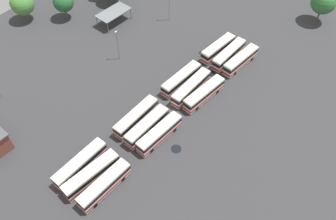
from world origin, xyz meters
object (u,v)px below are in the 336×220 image
object	(u,v)px
bus_row2_slot1	(191,88)
bus_row3_slot2	(218,48)
bus_row1_slot1	(147,126)
bus_row2_slot0	(204,94)
bus_row0_slot0	(104,185)
lamp_post_far_corner	(118,44)
bus_row0_slot1	(91,175)
tree_east_edge	(324,1)
bus_row0_slot2	(80,164)
bus_row3_slot0	(241,60)
tree_west_edge	(22,3)
bus_row1_slot2	(136,117)
bus_row2_slot2	(181,79)
maintenance_shelter	(113,12)
bus_row3_slot1	(229,54)
lamp_post_mid_lot	(169,4)
bus_row1_slot0	(159,133)
tree_south_edge	(63,2)

from	to	relation	value
bus_row2_slot1	bus_row3_slot2	bearing A→B (deg)	8.82
bus_row1_slot1	bus_row2_slot0	xyz separation A→B (m)	(15.49, -4.52, 0.00)
bus_row0_slot0	lamp_post_far_corner	xyz separation A→B (m)	(29.78, 23.51, 2.98)
bus_row0_slot1	tree_east_edge	world-z (taller)	tree_east_edge
bus_row0_slot1	bus_row0_slot2	world-z (taller)	same
bus_row3_slot0	tree_west_edge	xyz separation A→B (m)	(-20.58, 59.82, 3.67)
bus_row1_slot2	bus_row3_slot0	bearing A→B (deg)	-16.68
bus_row0_slot0	bus_row2_slot1	size ratio (longest dim) A/B	0.95
bus_row2_slot2	maintenance_shelter	distance (m)	31.61
bus_row0_slot0	lamp_post_far_corner	world-z (taller)	lamp_post_far_corner
bus_row3_slot1	lamp_post_mid_lot	bearing A→B (deg)	78.58
bus_row2_slot2	tree_east_edge	xyz separation A→B (m)	(45.18, -16.62, 4.80)
bus_row1_slot0	tree_south_edge	size ratio (longest dim) A/B	1.43
bus_row2_slot2	lamp_post_far_corner	xyz separation A→B (m)	(-2.14, 18.48, 2.98)
bus_row3_slot2	tree_south_edge	size ratio (longest dim) A/B	1.40
lamp_post_far_corner	bus_row3_slot1	bearing A→B (deg)	-53.63
bus_row0_slot0	bus_row2_slot1	bearing A→B (deg)	2.77
bus_row2_slot1	bus_row1_slot0	bearing A→B (deg)	-171.23
bus_row0_slot0	maintenance_shelter	size ratio (longest dim) A/B	1.18
bus_row1_slot0	maintenance_shelter	size ratio (longest dim) A/B	1.18
bus_row3_slot0	lamp_post_far_corner	world-z (taller)	lamp_post_far_corner
bus_row1_slot0	bus_row1_slot2	distance (m)	6.86
bus_row0_slot2	bus_row2_slot1	size ratio (longest dim) A/B	0.98
bus_row3_slot0	bus_row3_slot2	bearing A→B (deg)	86.16
bus_row1_slot2	bus_row2_slot0	bearing A→B (deg)	-28.32
bus_row2_slot2	lamp_post_mid_lot	xyz separation A→B (m)	(19.47, 18.39, 3.35)
bus_row1_slot0	lamp_post_far_corner	distance (m)	28.21
bus_row0_slot0	tree_west_edge	bearing A→B (deg)	65.33
maintenance_shelter	tree_south_edge	xyz separation A→B (m)	(-6.92, 12.76, 1.99)
lamp_post_far_corner	lamp_post_mid_lot	xyz separation A→B (m)	(21.61, -0.09, 0.37)
bus_row0_slot2	bus_row1_slot1	bearing A→B (deg)	-16.78
bus_row3_slot2	maintenance_shelter	world-z (taller)	maintenance_shelter
bus_row1_slot0	bus_row3_slot2	world-z (taller)	same
bus_row0_slot1	tree_east_edge	distance (m)	78.66
bus_row0_slot1	bus_row3_slot1	world-z (taller)	same
tree_west_edge	tree_south_edge	bearing A→B (deg)	-48.17
bus_row0_slot0	bus_row2_slot2	size ratio (longest dim) A/B	0.97
bus_row1_slot0	bus_row1_slot1	size ratio (longest dim) A/B	1.01
bus_row2_slot0	maintenance_shelter	size ratio (longest dim) A/B	1.21
bus_row1_slot1	bus_row3_slot1	bearing A→B (deg)	-3.69
bus_row0_slot0	bus_row1_slot1	distance (m)	15.94
bus_row3_slot0	tree_west_edge	bearing A→B (deg)	108.99
bus_row0_slot2	bus_row3_slot2	bearing A→B (deg)	-3.78
tree_west_edge	bus_row0_slot1	bearing A→B (deg)	-116.08
bus_row3_slot2	tree_east_edge	xyz separation A→B (m)	(29.98, -15.58, 4.80)
maintenance_shelter	bus_row1_slot2	bearing A→B (deg)	-129.74
bus_row1_slot2	tree_south_edge	distance (m)	45.73
maintenance_shelter	tree_east_edge	bearing A→B (deg)	-52.20
bus_row1_slot2	tree_west_edge	distance (m)	51.79
bus_row1_slot2	bus_row2_slot2	distance (m)	15.67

